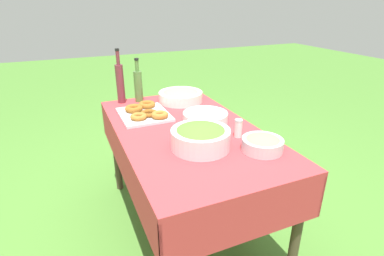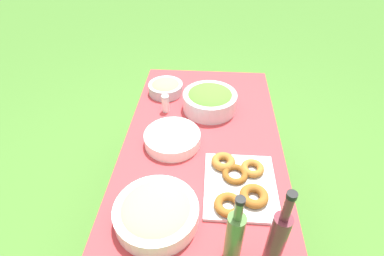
{
  "view_description": "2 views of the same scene",
  "coord_description": "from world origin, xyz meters",
  "px_view_note": "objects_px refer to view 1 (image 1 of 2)",
  "views": [
    {
      "loc": [
        1.48,
        -0.6,
        1.41
      ],
      "look_at": [
        0.07,
        0.01,
        0.75
      ],
      "focal_mm": 28.0,
      "sensor_mm": 36.0,
      "label": 1
    },
    {
      "loc": [
        -1.12,
        -0.03,
        1.72
      ],
      "look_at": [
        -0.03,
        0.05,
        0.81
      ],
      "focal_mm": 28.0,
      "sensor_mm": 36.0,
      "label": 2
    }
  ],
  "objects_px": {
    "salad_bowl": "(201,136)",
    "olive_oil_bottle": "(138,85)",
    "wine_bottle": "(120,82)",
    "pasta_bowl": "(181,95)",
    "bread_bowl": "(262,143)",
    "donut_platter": "(145,113)",
    "plate_stack": "(205,117)"
  },
  "relations": [
    {
      "from": "bread_bowl",
      "to": "plate_stack",
      "type": "bearing_deg",
      "value": -168.02
    },
    {
      "from": "salad_bowl",
      "to": "wine_bottle",
      "type": "relative_size",
      "value": 0.78
    },
    {
      "from": "olive_oil_bottle",
      "to": "plate_stack",
      "type": "bearing_deg",
      "value": 25.98
    },
    {
      "from": "pasta_bowl",
      "to": "wine_bottle",
      "type": "relative_size",
      "value": 0.83
    },
    {
      "from": "pasta_bowl",
      "to": "donut_platter",
      "type": "relative_size",
      "value": 0.89
    },
    {
      "from": "salad_bowl",
      "to": "olive_oil_bottle",
      "type": "height_order",
      "value": "olive_oil_bottle"
    },
    {
      "from": "salad_bowl",
      "to": "wine_bottle",
      "type": "xyz_separation_m",
      "value": [
        -0.88,
        -0.22,
        0.09
      ]
    },
    {
      "from": "plate_stack",
      "to": "bread_bowl",
      "type": "height_order",
      "value": "bread_bowl"
    },
    {
      "from": "olive_oil_bottle",
      "to": "wine_bottle",
      "type": "bearing_deg",
      "value": -102.45
    },
    {
      "from": "salad_bowl",
      "to": "bread_bowl",
      "type": "relative_size",
      "value": 1.46
    },
    {
      "from": "olive_oil_bottle",
      "to": "bread_bowl",
      "type": "xyz_separation_m",
      "value": [
        1.0,
        0.37,
        -0.09
      ]
    },
    {
      "from": "olive_oil_bottle",
      "to": "salad_bowl",
      "type": "bearing_deg",
      "value": 6.5
    },
    {
      "from": "pasta_bowl",
      "to": "plate_stack",
      "type": "distance_m",
      "value": 0.43
    },
    {
      "from": "donut_platter",
      "to": "wine_bottle",
      "type": "bearing_deg",
      "value": -166.17
    },
    {
      "from": "plate_stack",
      "to": "wine_bottle",
      "type": "xyz_separation_m",
      "value": [
        -0.58,
        -0.39,
        0.12
      ]
    },
    {
      "from": "plate_stack",
      "to": "olive_oil_bottle",
      "type": "xyz_separation_m",
      "value": [
        -0.55,
        -0.27,
        0.09
      ]
    },
    {
      "from": "donut_platter",
      "to": "bread_bowl",
      "type": "xyz_separation_m",
      "value": [
        0.7,
        0.41,
        0.02
      ]
    },
    {
      "from": "olive_oil_bottle",
      "to": "donut_platter",
      "type": "bearing_deg",
      "value": -7.7
    },
    {
      "from": "donut_platter",
      "to": "olive_oil_bottle",
      "type": "relative_size",
      "value": 1.14
    },
    {
      "from": "plate_stack",
      "to": "olive_oil_bottle",
      "type": "relative_size",
      "value": 0.87
    },
    {
      "from": "salad_bowl",
      "to": "donut_platter",
      "type": "bearing_deg",
      "value": -165.94
    },
    {
      "from": "donut_platter",
      "to": "plate_stack",
      "type": "relative_size",
      "value": 1.32
    },
    {
      "from": "olive_oil_bottle",
      "to": "wine_bottle",
      "type": "height_order",
      "value": "wine_bottle"
    },
    {
      "from": "salad_bowl",
      "to": "donut_platter",
      "type": "height_order",
      "value": "salad_bowl"
    },
    {
      "from": "salad_bowl",
      "to": "donut_platter",
      "type": "xyz_separation_m",
      "value": [
        -0.55,
        -0.14,
        -0.04
      ]
    },
    {
      "from": "pasta_bowl",
      "to": "bread_bowl",
      "type": "xyz_separation_m",
      "value": [
        0.88,
        0.09,
        -0.01
      ]
    },
    {
      "from": "olive_oil_bottle",
      "to": "bread_bowl",
      "type": "bearing_deg",
      "value": 20.01
    },
    {
      "from": "pasta_bowl",
      "to": "bread_bowl",
      "type": "distance_m",
      "value": 0.88
    },
    {
      "from": "salad_bowl",
      "to": "bread_bowl",
      "type": "distance_m",
      "value": 0.31
    },
    {
      "from": "salad_bowl",
      "to": "olive_oil_bottle",
      "type": "relative_size",
      "value": 0.95
    },
    {
      "from": "olive_oil_bottle",
      "to": "wine_bottle",
      "type": "distance_m",
      "value": 0.13
    },
    {
      "from": "olive_oil_bottle",
      "to": "pasta_bowl",
      "type": "bearing_deg",
      "value": 65.86
    }
  ]
}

